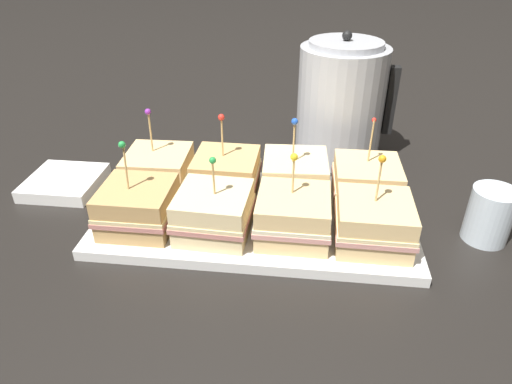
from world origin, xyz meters
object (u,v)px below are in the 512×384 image
sandwich_front_center_left (214,213)px  kettle_steel (341,102)px  sandwich_back_center_left (226,174)px  sandwich_back_center_right (295,178)px  sandwich_front_far_left (138,207)px  sandwich_front_center_right (293,216)px  drinking_glass (490,215)px  serving_platter (256,216)px  napkin_stack (65,182)px  sandwich_back_far_left (159,171)px  sandwich_back_far_right (366,182)px  sandwich_front_far_right (374,223)px

sandwich_front_center_left → kettle_steel: 0.41m
sandwich_back_center_left → sandwich_back_center_right: 0.13m
sandwich_back_center_left → sandwich_front_far_left: bearing=-134.7°
sandwich_back_center_left → kettle_steel: bearing=45.7°
sandwich_front_center_left → sandwich_front_center_right: bearing=2.4°
sandwich_front_far_left → drinking_glass: sandwich_front_far_left is taller
serving_platter → napkin_stack: (-0.39, 0.07, 0.00)m
sandwich_front_far_left → drinking_glass: 0.58m
sandwich_back_far_left → kettle_steel: kettle_steel is taller
sandwich_back_center_right → sandwich_back_far_right: size_ratio=1.01×
serving_platter → sandwich_front_far_left: sandwich_front_far_left is taller
sandwich_front_center_right → sandwich_back_center_right: 0.12m
sandwich_front_far_right → kettle_steel: size_ratio=0.56×
napkin_stack → drinking_glass: bearing=-5.8°
sandwich_front_center_right → napkin_stack: 0.48m
serving_platter → sandwich_back_far_left: size_ratio=3.49×
sandwich_front_far_left → napkin_stack: (-0.20, 0.13, -0.04)m
sandwich_back_far_left → sandwich_back_far_right: bearing=0.2°
sandwich_back_center_right → kettle_steel: (0.09, 0.22, 0.07)m
drinking_glass → napkin_stack: (-0.77, 0.08, -0.03)m
sandwich_back_far_right → kettle_steel: kettle_steel is taller
sandwich_front_center_right → serving_platter: bearing=137.8°
serving_platter → sandwich_back_center_left: bearing=134.7°
kettle_steel → napkin_stack: 0.59m
sandwich_back_center_right → drinking_glass: sandwich_back_center_right is taller
napkin_stack → sandwich_back_far_right: bearing=-0.7°
sandwich_front_far_left → sandwich_back_far_left: bearing=91.2°
sandwich_back_center_left → sandwich_back_far_right: bearing=-0.3°
sandwich_back_far_right → sandwich_front_far_left: bearing=-161.8°
sandwich_front_far_left → napkin_stack: 0.25m
serving_platter → sandwich_front_center_right: 0.10m
sandwich_front_center_right → sandwich_back_center_right: (-0.00, 0.12, 0.00)m
sandwich_front_center_left → sandwich_front_far_right: size_ratio=0.92×
sandwich_front_center_right → sandwich_front_far_right: sandwich_front_far_right is taller
serving_platter → sandwich_front_center_right: bearing=-42.2°
sandwich_front_center_right → napkin_stack: (-0.46, 0.13, -0.04)m
sandwich_front_center_left → napkin_stack: size_ratio=1.02×
sandwich_back_far_right → napkin_stack: bearing=179.3°
sandwich_back_center_left → napkin_stack: size_ratio=1.13×
kettle_steel → drinking_glass: size_ratio=2.91×
serving_platter → drinking_glass: 0.39m
sandwich_back_center_right → napkin_stack: sandwich_back_center_right is taller
sandwich_front_far_left → sandwich_back_far_left: (-0.00, 0.12, -0.00)m
sandwich_back_far_right → drinking_glass: bearing=-20.2°
kettle_steel → drinking_glass: bearing=-51.0°
sandwich_back_center_left → napkin_stack: (-0.33, 0.01, -0.04)m
drinking_glass → napkin_stack: bearing=174.2°
serving_platter → sandwich_back_far_left: sandwich_back_far_left is taller
sandwich_front_center_left → sandwich_back_center_left: 0.13m
sandwich_front_far_right → sandwich_back_far_right: bearing=90.0°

